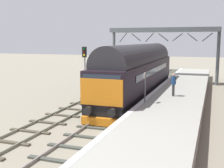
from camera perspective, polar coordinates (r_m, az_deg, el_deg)
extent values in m
plane|color=gray|center=(21.83, 2.60, -4.71)|extent=(140.00, 140.00, 0.00)
cube|color=gray|center=(22.03, 0.80, -4.38)|extent=(0.07, 60.00, 0.15)
cube|color=gray|center=(21.63, 4.42, -4.65)|extent=(0.07, 60.00, 0.15)
cube|color=#43473F|center=(12.80, -11.23, -14.48)|extent=(2.50, 0.26, 0.09)
cube|color=#43473F|center=(14.08, -7.90, -12.21)|extent=(2.50, 0.26, 0.09)
cube|color=#43473F|center=(15.41, -5.18, -10.29)|extent=(2.50, 0.26, 0.09)
cube|color=#43473F|center=(16.79, -2.92, -8.67)|extent=(2.50, 0.26, 0.09)
cube|color=#43473F|center=(18.20, -1.02, -7.28)|extent=(2.50, 0.26, 0.09)
cube|color=#43473F|center=(19.63, 0.59, -6.09)|extent=(2.50, 0.26, 0.09)
cube|color=#43473F|center=(21.09, 1.97, -5.06)|extent=(2.50, 0.26, 0.09)
cube|color=#43473F|center=(22.56, 3.18, -4.16)|extent=(2.50, 0.26, 0.09)
cube|color=#43473F|center=(24.05, 4.23, -3.36)|extent=(2.50, 0.26, 0.09)
cube|color=#43473F|center=(25.54, 5.16, -2.66)|extent=(2.50, 0.26, 0.09)
cube|color=#43473F|center=(27.05, 5.98, -2.04)|extent=(2.50, 0.26, 0.09)
cube|color=#43473F|center=(28.57, 6.71, -1.48)|extent=(2.50, 0.26, 0.09)
cube|color=#43473F|center=(30.09, 7.38, -0.98)|extent=(2.50, 0.26, 0.09)
cube|color=#43473F|center=(31.61, 7.97, -0.53)|extent=(2.50, 0.26, 0.09)
cube|color=#43473F|center=(33.14, 8.52, -0.12)|extent=(2.50, 0.26, 0.09)
cube|color=#43473F|center=(34.68, 9.01, 0.26)|extent=(2.50, 0.26, 0.09)
cube|color=#43473F|center=(36.22, 9.46, 0.60)|extent=(2.50, 0.26, 0.09)
cube|color=#43473F|center=(37.76, 9.88, 0.91)|extent=(2.50, 0.26, 0.09)
cube|color=#43473F|center=(39.31, 10.26, 1.21)|extent=(2.50, 0.26, 0.09)
cube|color=#43473F|center=(40.86, 10.61, 1.47)|extent=(2.50, 0.26, 0.09)
cube|color=#43473F|center=(42.41, 10.94, 1.72)|extent=(2.50, 0.26, 0.09)
cube|color=#43473F|center=(43.96, 11.25, 1.95)|extent=(2.50, 0.26, 0.09)
cube|color=#43473F|center=(45.51, 11.53, 2.17)|extent=(2.50, 0.26, 0.09)
cube|color=#43473F|center=(47.07, 11.80, 2.37)|extent=(2.50, 0.26, 0.09)
cube|color=#43473F|center=(48.63, 12.05, 2.56)|extent=(2.50, 0.26, 0.09)
cube|color=#43473F|center=(50.18, 12.28, 2.73)|extent=(2.50, 0.26, 0.09)
cube|color=gray|center=(23.26, -6.94, -3.74)|extent=(0.07, 60.00, 0.15)
cube|color=gray|center=(22.68, -3.68, -4.02)|extent=(0.07, 60.00, 0.15)
cube|color=#4B4536|center=(15.49, -19.73, -10.68)|extent=(2.50, 0.26, 0.09)
cube|color=#4B4536|center=(16.86, -15.81, -8.92)|extent=(2.50, 0.26, 0.09)
cube|color=#4B4536|center=(18.31, -12.52, -7.39)|extent=(2.50, 0.26, 0.09)
cube|color=#4B4536|center=(19.82, -9.74, -6.08)|extent=(2.50, 0.26, 0.09)
cube|color=#4B4536|center=(21.37, -7.37, -4.94)|extent=(2.50, 0.26, 0.09)
cube|color=#4B4536|center=(22.97, -5.33, -3.95)|extent=(2.50, 0.26, 0.09)
cube|color=#4B4536|center=(24.59, -3.56, -3.09)|extent=(2.50, 0.26, 0.09)
cube|color=#4B4536|center=(26.24, -2.02, -2.33)|extent=(2.50, 0.26, 0.09)
cube|color=#4B4536|center=(27.91, -0.66, -1.66)|extent=(2.50, 0.26, 0.09)
cube|color=#4B4536|center=(29.60, 0.54, -1.07)|extent=(2.50, 0.26, 0.09)
cube|color=#4B4536|center=(31.31, 1.62, -0.54)|extent=(2.50, 0.26, 0.09)
cube|color=#4B4536|center=(33.02, 2.58, -0.06)|extent=(2.50, 0.26, 0.09)
cube|color=#4B4536|center=(34.75, 3.44, 0.36)|extent=(2.50, 0.26, 0.09)
cube|color=#4B4536|center=(36.48, 4.23, 0.75)|extent=(2.50, 0.26, 0.09)
cube|color=#4B4536|center=(38.23, 4.94, 1.10)|extent=(2.50, 0.26, 0.09)
cube|color=#4B4536|center=(39.98, 5.59, 1.43)|extent=(2.50, 0.26, 0.09)
cube|color=#4B4536|center=(41.73, 6.19, 1.72)|extent=(2.50, 0.26, 0.09)
cube|color=#4B4536|center=(43.49, 6.74, 1.99)|extent=(2.50, 0.26, 0.09)
cube|color=#4B4536|center=(45.26, 7.24, 2.24)|extent=(2.50, 0.26, 0.09)
cube|color=#4B4536|center=(47.03, 7.71, 2.47)|extent=(2.50, 0.26, 0.09)
cube|color=#4B4536|center=(48.80, 8.14, 2.68)|extent=(2.50, 0.26, 0.09)
cube|color=#4B4536|center=(50.57, 8.55, 2.88)|extent=(2.50, 0.26, 0.09)
cube|color=#A2A298|center=(21.00, 12.08, -4.03)|extent=(4.00, 44.00, 1.00)
cube|color=white|center=(21.20, 7.15, -2.39)|extent=(0.30, 44.00, 0.01)
cube|color=black|center=(25.46, 5.21, -0.93)|extent=(2.56, 17.68, 0.60)
cube|color=black|center=(25.28, 5.26, 2.09)|extent=(2.70, 17.68, 2.10)
cylinder|color=#2C2A2E|center=(25.17, 5.29, 4.87)|extent=(2.56, 16.27, 2.57)
cube|color=orange|center=(16.91, -2.13, -1.64)|extent=(2.65, 0.08, 1.58)
cube|color=#232D3D|center=(16.81, -2.12, 0.81)|extent=(2.38, 0.04, 0.64)
cube|color=#232D3D|center=(24.95, 8.32, 2.64)|extent=(0.04, 12.38, 0.44)
cylinder|color=black|center=(17.23, -4.70, -5.21)|extent=(0.48, 0.35, 0.48)
cylinder|color=black|center=(16.69, 0.03, -5.63)|extent=(0.48, 0.35, 0.48)
cube|color=orange|center=(17.25, -2.17, -7.35)|extent=(2.43, 0.36, 0.47)
cylinder|color=black|center=(18.68, -0.31, -5.35)|extent=(1.64, 1.04, 1.04)
cylinder|color=black|center=(19.69, 0.77, -4.62)|extent=(1.64, 1.04, 1.04)
cylinder|color=black|center=(20.71, 1.74, -3.96)|extent=(1.64, 1.04, 1.04)
cylinder|color=black|center=(30.41, 7.56, 0.02)|extent=(1.64, 1.04, 1.04)
cylinder|color=black|center=(31.48, 7.97, 0.31)|extent=(1.64, 1.04, 1.04)
cylinder|color=black|center=(32.55, 8.35, 0.57)|extent=(1.64, 1.04, 1.04)
cylinder|color=gray|center=(27.64, -5.34, 2.72)|extent=(0.14, 0.14, 4.41)
cube|color=black|center=(27.46, -5.44, 6.26)|extent=(0.44, 0.10, 0.99)
cylinder|color=#0A3E13|center=(27.40, -5.51, 6.87)|extent=(0.20, 0.06, 0.20)
cylinder|color=#500807|center=(27.41, -5.50, 6.29)|extent=(0.20, 0.06, 0.20)
cylinder|color=yellow|center=(27.42, -5.49, 5.70)|extent=(0.20, 0.06, 0.20)
cylinder|color=slate|center=(18.79, 6.50, -0.75)|extent=(0.08, 0.08, 1.96)
cube|color=white|center=(18.68, 6.45, 1.68)|extent=(0.05, 0.44, 0.36)
cube|color=black|center=(18.69, 6.36, 1.68)|extent=(0.01, 0.20, 0.24)
cylinder|color=#373738|center=(21.45, 12.00, -1.23)|extent=(0.13, 0.13, 0.84)
cylinder|color=#373738|center=(21.64, 11.86, -1.14)|extent=(0.13, 0.13, 0.84)
cylinder|color=navy|center=(21.44, 11.98, 0.66)|extent=(0.44, 0.44, 0.56)
sphere|color=tan|center=(21.38, 12.02, 1.75)|extent=(0.22, 0.22, 0.22)
cylinder|color=navy|center=(21.23, 12.13, 0.58)|extent=(0.09, 0.09, 0.52)
cylinder|color=navy|center=(21.64, 11.84, 0.73)|extent=(0.09, 0.09, 0.52)
cylinder|color=slate|center=(36.35, 0.37, 5.38)|extent=(0.36, 0.36, 5.94)
cylinder|color=slate|center=(34.39, 20.04, 4.67)|extent=(0.36, 0.36, 5.94)
cube|color=slate|center=(34.81, 10.08, 10.41)|extent=(12.60, 2.00, 0.50)
cylinder|color=slate|center=(35.92, 2.23, 9.12)|extent=(0.95, 0.10, 1.16)
cylinder|color=slate|center=(35.47, 4.78, 9.10)|extent=(1.16, 0.10, 0.95)
cylinder|color=slate|center=(35.10, 7.38, 9.07)|extent=(1.03, 0.10, 1.09)
cylinder|color=slate|center=(34.80, 10.04, 9.01)|extent=(1.18, 0.10, 0.92)
cylinder|color=slate|center=(34.57, 12.74, 8.94)|extent=(1.17, 0.10, 0.93)
cylinder|color=slate|center=(34.41, 15.46, 8.84)|extent=(1.17, 0.10, 0.93)
cylinder|color=slate|center=(34.33, 18.20, 8.72)|extent=(1.14, 0.10, 0.98)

